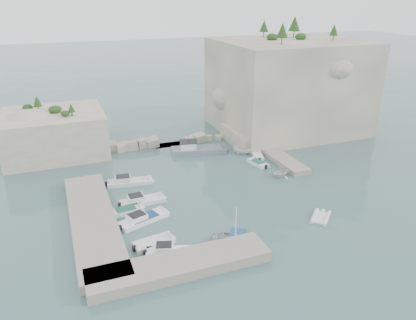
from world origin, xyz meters
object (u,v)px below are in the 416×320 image
object	(u,v)px
motorboat_f	(172,255)
rowboat	(235,244)
motorboat_b	(143,203)
motorboat_c	(126,212)
motorboat_a	(130,184)
tender_east_a	(280,176)
tender_east_c	(257,157)
tender_east_b	(258,165)
work_boat	(199,152)
motorboat_e	(154,245)
motorboat_d	(144,221)
inflatable_dinghy	(320,219)
tender_east_d	(245,154)

from	to	relation	value
motorboat_f	rowboat	xyz separation A→B (m)	(6.91, -0.59, 0.00)
motorboat_b	rowboat	xyz separation A→B (m)	(7.29, -12.72, 0.00)
motorboat_b	motorboat_c	size ratio (longest dim) A/B	1.34
motorboat_a	rowboat	world-z (taller)	motorboat_a
tender_east_a	tender_east_c	size ratio (longest dim) A/B	0.68
tender_east_b	work_boat	distance (m)	10.77
motorboat_a	tender_east_a	xyz separation A→B (m)	(21.21, -5.45, 0.00)
motorboat_c	motorboat_e	size ratio (longest dim) A/B	0.97
rowboat	tender_east_a	xyz separation A→B (m)	(13.48, 13.48, 0.00)
motorboat_d	motorboat_e	distance (m)	5.21
rowboat	work_boat	xyz separation A→B (m)	(5.57, 26.96, 0.00)
work_boat	rowboat	bearing A→B (deg)	-88.87
motorboat_a	motorboat_e	size ratio (longest dim) A/B	1.43
inflatable_dinghy	tender_east_b	world-z (taller)	tender_east_b
motorboat_c	tender_east_a	distance (m)	23.38
motorboat_b	motorboat_e	world-z (taller)	motorboat_b
tender_east_a	tender_east_b	world-z (taller)	tender_east_a
inflatable_dinghy	tender_east_b	bearing A→B (deg)	44.19
tender_east_d	motorboat_a	bearing A→B (deg)	127.84
motorboat_e	tender_east_c	size ratio (longest dim) A/B	1.03
motorboat_c	rowboat	distance (m)	14.73
motorboat_b	tender_east_b	xyz separation A→B (m)	(19.67, 5.89, 0.00)
motorboat_d	tender_east_b	size ratio (longest dim) A/B	1.59
motorboat_a	inflatable_dinghy	bearing A→B (deg)	-34.08
motorboat_a	tender_east_c	xyz separation A→B (m)	(21.62, 2.73, 0.00)
motorboat_a	inflatable_dinghy	world-z (taller)	motorboat_a
motorboat_f	tender_east_c	xyz separation A→B (m)	(20.80, 21.08, 0.00)
motorboat_f	tender_east_a	world-z (taller)	tender_east_a
work_boat	motorboat_a	bearing A→B (deg)	-136.09
work_boat	tender_east_c	bearing A→B (deg)	-19.65
motorboat_e	work_boat	world-z (taller)	work_boat
motorboat_c	work_boat	bearing A→B (deg)	38.77
motorboat_c	tender_east_b	size ratio (longest dim) A/B	1.11
motorboat_e	rowboat	world-z (taller)	rowboat
motorboat_b	motorboat_f	size ratio (longest dim) A/B	1.07
motorboat_e	tender_east_d	xyz separation A→B (m)	(20.83, 20.60, 0.00)
tender_east_a	motorboat_c	bearing A→B (deg)	86.81
motorboat_e	tender_east_c	world-z (taller)	same
tender_east_c	motorboat_a	bearing A→B (deg)	115.18
motorboat_f	tender_east_b	distance (m)	26.40
motorboat_a	motorboat_b	xyz separation A→B (m)	(0.43, -6.21, 0.00)
motorboat_d	motorboat_f	size ratio (longest dim) A/B	1.15
motorboat_a	tender_east_a	world-z (taller)	tender_east_a
motorboat_c	tender_east_b	distance (m)	23.41
motorboat_b	tender_east_a	bearing A→B (deg)	-0.72
motorboat_b	tender_east_a	size ratio (longest dim) A/B	1.96
motorboat_e	motorboat_f	size ratio (longest dim) A/B	0.82
rowboat	tender_east_c	distance (m)	25.74
motorboat_a	work_boat	size ratio (longest dim) A/B	0.68
motorboat_b	inflatable_dinghy	distance (m)	22.28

